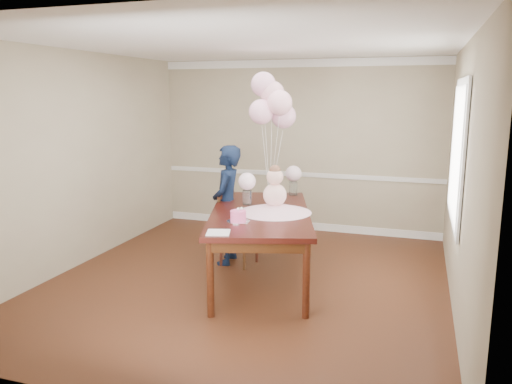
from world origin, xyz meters
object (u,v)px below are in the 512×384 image
at_px(dining_table_top, 260,213).
at_px(woman, 227,205).
at_px(birthday_cake, 238,216).
at_px(dining_chair_seat, 239,232).

relative_size(dining_table_top, woman, 1.45).
distance_m(dining_table_top, birthday_cake, 0.56).
bearing_deg(dining_chair_seat, birthday_cake, -60.55).
bearing_deg(dining_chair_seat, dining_table_top, -36.32).
xyz_separation_m(dining_table_top, birthday_cake, (-0.07, -0.54, 0.09)).
bearing_deg(woman, dining_chair_seat, 76.69).
height_order(dining_table_top, birthday_cake, birthday_cake).
height_order(dining_table_top, dining_chair_seat, dining_table_top).
bearing_deg(dining_table_top, birthday_cake, -113.96).
relative_size(dining_chair_seat, woman, 0.27).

